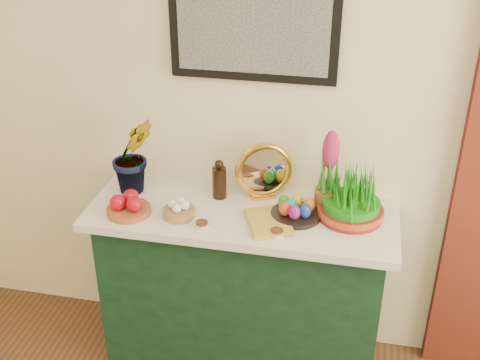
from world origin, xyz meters
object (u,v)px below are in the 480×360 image
hyacinth_green (132,144)px  book (248,223)px  sideboard (242,291)px  wheatgrass_sabzeh (352,197)px  mirror (264,171)px

hyacinth_green → book: hyacinth_green is taller
sideboard → book: (0.05, -0.13, 0.48)m
sideboard → book: bearing=-67.3°
hyacinth_green → wheatgrass_sabzeh: (1.02, -0.04, -0.14)m
mirror → book: mirror is taller
sideboard → wheatgrass_sabzeh: size_ratio=4.45×
mirror → hyacinth_green: bearing=-173.3°
hyacinth_green → wheatgrass_sabzeh: 1.03m
sideboard → hyacinth_green: hyacinth_green is taller
hyacinth_green → wheatgrass_sabzeh: size_ratio=1.70×
sideboard → mirror: size_ratio=4.73×
hyacinth_green → mirror: size_ratio=1.80×
sideboard → mirror: (0.07, 0.14, 0.60)m
sideboard → hyacinth_green: 0.89m
book → wheatgrass_sabzeh: bearing=-1.1°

